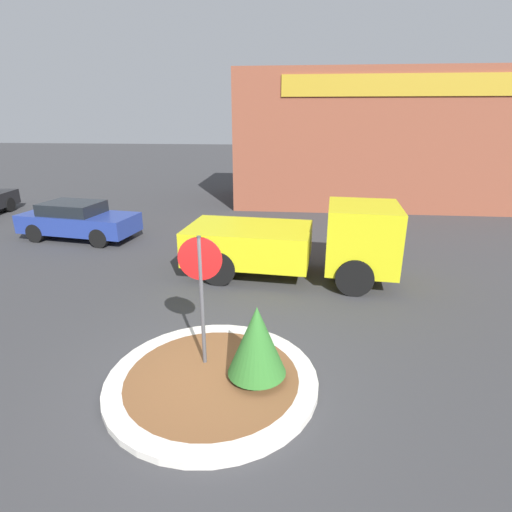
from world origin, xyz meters
TOP-DOWN VIEW (x-y plane):
  - ground_plane at (0.00, 0.00)m, footprint 120.00×120.00m
  - traffic_island at (0.00, 0.00)m, footprint 3.66×3.66m
  - stop_sign at (-0.22, 0.43)m, footprint 0.76×0.07m
  - island_shrub at (0.77, 0.05)m, footprint 1.00×1.00m
  - utility_truck at (1.51, 5.06)m, footprint 5.99×2.71m
  - storefront_building at (5.76, 16.18)m, footprint 14.77×6.07m
  - parked_sedan_blue at (-6.69, 8.02)m, footprint 4.48×2.32m

SIDE VIEW (x-z plane):
  - ground_plane at x=0.00m, z-range 0.00..0.00m
  - traffic_island at x=0.00m, z-range 0.00..0.13m
  - parked_sedan_blue at x=-6.69m, z-range 0.03..1.41m
  - island_shrub at x=0.77m, z-range 0.19..1.54m
  - utility_truck at x=1.51m, z-range -0.01..2.14m
  - stop_sign at x=-0.22m, z-range 0.51..3.04m
  - storefront_building at x=5.76m, z-range 0.00..6.43m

